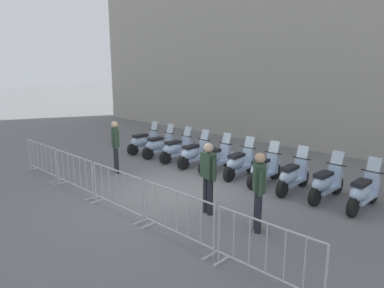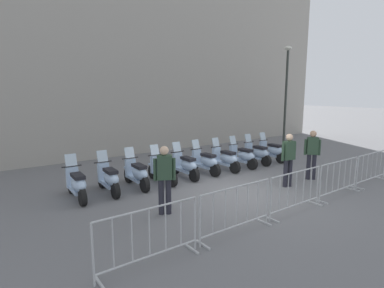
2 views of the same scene
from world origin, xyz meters
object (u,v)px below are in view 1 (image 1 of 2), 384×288
(motorcycle_6, at_px, (263,170))
(motorcycle_7, at_px, (292,176))
(barrier_segment_0, at_px, (42,160))
(motorcycle_9, at_px, (363,193))
(motorcycle_1, at_px, (159,146))
(officer_near_row_end, at_px, (208,174))
(motorcycle_3, at_px, (194,154))
(barrier_segment_1, at_px, (74,173))
(officer_mid_plaza, at_px, (115,144))
(motorcycle_4, at_px, (216,158))
(motorcycle_8, at_px, (326,184))
(officer_by_barriers, at_px, (259,188))
(barrier_segment_3, at_px, (177,216))
(motorcycle_0, at_px, (144,142))
(motorcycle_5, at_px, (239,163))
(motorcycle_2, at_px, (177,149))
(barrier_segment_4, at_px, (266,254))
(barrier_segment_2, at_px, (117,191))

(motorcycle_6, distance_m, motorcycle_7, 0.94)
(barrier_segment_0, bearing_deg, motorcycle_9, 34.22)
(barrier_segment_0, bearing_deg, motorcycle_1, 85.78)
(barrier_segment_0, xyz_separation_m, officer_near_row_end, (5.56, 2.20, 0.46))
(motorcycle_3, distance_m, motorcycle_7, 3.76)
(barrier_segment_1, bearing_deg, officer_mid_plaza, 117.45)
(motorcycle_4, xyz_separation_m, barrier_segment_0, (-3.11, -4.67, 0.07))
(motorcycle_8, relative_size, officer_by_barriers, 1.00)
(barrier_segment_3, distance_m, officer_by_barriers, 1.82)
(barrier_segment_0, distance_m, officer_near_row_end, 6.00)
(officer_mid_plaza, bearing_deg, motorcycle_0, 130.01)
(motorcycle_5, xyz_separation_m, officer_by_barriers, (2.88, -2.42, 0.53))
(motorcycle_8, bearing_deg, barrier_segment_0, -142.83)
(motorcycle_0, height_order, motorcycle_8, same)
(motorcycle_2, bearing_deg, barrier_segment_3, -36.04)
(motorcycle_1, xyz_separation_m, barrier_segment_3, (5.88, -3.44, 0.07))
(motorcycle_0, distance_m, motorcycle_6, 5.65)
(motorcycle_8, height_order, barrier_segment_0, motorcycle_8)
(officer_near_row_end, xyz_separation_m, officer_mid_plaza, (-4.40, -0.19, 0.00))
(motorcycle_3, height_order, officer_near_row_end, officer_near_row_end)
(motorcycle_9, relative_size, officer_by_barriers, 1.00)
(barrier_segment_0, relative_size, barrier_segment_4, 1.00)
(motorcycle_0, bearing_deg, barrier_segment_2, -37.05)
(barrier_segment_0, bearing_deg, motorcycle_7, 40.27)
(motorcycle_2, distance_m, barrier_segment_4, 7.76)
(motorcycle_4, distance_m, motorcycle_9, 4.70)
(motorcycle_4, height_order, motorcycle_7, same)
(motorcycle_9, xyz_separation_m, officer_near_row_end, (-2.20, -3.08, 0.53))
(motorcycle_4, bearing_deg, motorcycle_5, 10.38)
(motorcycle_6, distance_m, motorcycle_8, 1.87)
(motorcycle_7, height_order, officer_by_barriers, officer_by_barriers)
(motorcycle_7, bearing_deg, barrier_segment_2, -111.78)
(motorcycle_2, relative_size, barrier_segment_3, 0.87)
(motorcycle_0, bearing_deg, officer_mid_plaza, -49.99)
(motorcycle_7, height_order, motorcycle_8, same)
(motorcycle_0, height_order, barrier_segment_1, motorcycle_0)
(barrier_segment_4, height_order, officer_mid_plaza, officer_mid_plaza)
(motorcycle_0, xyz_separation_m, motorcycle_4, (3.72, 0.54, 0.00))
(motorcycle_3, relative_size, barrier_segment_1, 0.87)
(officer_by_barriers, bearing_deg, motorcycle_7, 111.30)
(motorcycle_5, bearing_deg, motorcycle_0, -171.29)
(motorcycle_4, distance_m, barrier_segment_3, 4.93)
(officer_by_barriers, bearing_deg, barrier_segment_4, -44.86)
(barrier_segment_0, relative_size, officer_near_row_end, 1.15)
(motorcycle_5, height_order, motorcycle_8, same)
(motorcycle_6, distance_m, motorcycle_9, 2.82)
(motorcycle_8, bearing_deg, barrier_segment_1, -134.17)
(barrier_segment_2, bearing_deg, motorcycle_2, 126.67)
(motorcycle_6, bearing_deg, barrier_segment_4, -49.23)
(motorcycle_9, relative_size, barrier_segment_4, 0.87)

